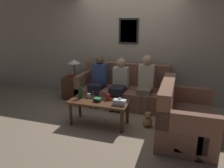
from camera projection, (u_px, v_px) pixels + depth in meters
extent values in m
plane|color=gray|center=(116.00, 112.00, 4.84)|extent=(16.00, 16.00, 0.00)
cube|color=#9E937F|center=(129.00, 48.00, 5.39)|extent=(9.00, 0.06, 2.60)
cube|color=black|center=(129.00, 31.00, 5.24)|extent=(0.48, 0.02, 0.60)
cube|color=silver|center=(129.00, 31.00, 5.23)|extent=(0.40, 0.01, 0.52)
cube|color=brown|center=(122.00, 96.00, 5.22)|extent=(2.10, 0.89, 0.41)
cube|color=brown|center=(126.00, 74.00, 5.40)|extent=(2.10, 0.20, 0.54)
cube|color=brown|center=(85.00, 87.00, 5.47)|extent=(0.14, 0.89, 0.70)
cube|color=brown|center=(165.00, 94.00, 4.88)|extent=(0.14, 0.89, 0.70)
cube|color=brown|center=(186.00, 125.00, 3.76)|extent=(0.89, 1.45, 0.41)
cube|color=brown|center=(167.00, 97.00, 3.73)|extent=(0.20, 1.45, 0.54)
cube|color=brown|center=(186.00, 136.00, 3.12)|extent=(0.89, 0.14, 0.70)
cube|color=brown|center=(186.00, 104.00, 4.32)|extent=(0.89, 0.14, 0.70)
cube|color=#4C2D19|center=(99.00, 102.00, 4.15)|extent=(1.14, 0.52, 0.04)
cylinder|color=#4C2D19|center=(71.00, 114.00, 4.19)|extent=(0.06, 0.06, 0.43)
cylinder|color=#4C2D19|center=(122.00, 121.00, 3.88)|extent=(0.06, 0.06, 0.43)
cylinder|color=#4C2D19|center=(80.00, 107.00, 4.55)|extent=(0.06, 0.06, 0.43)
cylinder|color=#4C2D19|center=(127.00, 113.00, 4.24)|extent=(0.06, 0.06, 0.43)
cube|color=#4C2D19|center=(73.00, 87.00, 5.63)|extent=(0.44, 0.44, 0.57)
cylinder|color=#262628|center=(74.00, 70.00, 5.48)|extent=(0.02, 0.02, 0.37)
cone|color=beige|center=(74.00, 61.00, 5.42)|extent=(0.31, 0.31, 0.10)
cube|color=red|center=(70.00, 77.00, 5.55)|extent=(0.11, 0.09, 0.02)
cube|color=red|center=(70.00, 76.00, 5.54)|extent=(0.10, 0.09, 0.02)
cylinder|color=#19421E|center=(80.00, 93.00, 4.26)|extent=(0.08, 0.08, 0.22)
cylinder|color=#19421E|center=(80.00, 85.00, 4.21)|extent=(0.03, 0.03, 0.09)
cylinder|color=silver|center=(89.00, 96.00, 4.30)|extent=(0.08, 0.08, 0.09)
cube|color=navy|center=(98.00, 101.00, 4.11)|extent=(0.13, 0.10, 0.02)
cube|color=black|center=(98.00, 100.00, 4.11)|extent=(0.16, 0.11, 0.02)
cube|color=#237547|center=(98.00, 99.00, 4.10)|extent=(0.15, 0.13, 0.03)
cylinder|color=red|center=(108.00, 97.00, 4.17)|extent=(0.07, 0.07, 0.12)
cube|color=silver|center=(120.00, 102.00, 3.94)|extent=(0.23, 0.12, 0.10)
sphere|color=white|center=(120.00, 99.00, 3.92)|extent=(0.05, 0.05, 0.05)
cube|color=black|center=(97.00, 86.00, 5.11)|extent=(0.31, 0.43, 0.14)
cylinder|color=black|center=(91.00, 99.00, 5.01)|extent=(0.11, 0.11, 0.41)
cylinder|color=black|center=(97.00, 100.00, 4.97)|extent=(0.11, 0.11, 0.41)
cube|color=#33477A|center=(100.00, 74.00, 5.24)|extent=(0.34, 0.22, 0.50)
sphere|color=brown|center=(100.00, 60.00, 5.14)|extent=(0.20, 0.20, 0.20)
cube|color=black|center=(118.00, 89.00, 4.91)|extent=(0.31, 0.47, 0.14)
cylinder|color=black|center=(112.00, 103.00, 4.79)|extent=(0.11, 0.11, 0.41)
cylinder|color=black|center=(118.00, 104.00, 4.74)|extent=(0.11, 0.11, 0.41)
cube|color=beige|center=(121.00, 77.00, 5.06)|extent=(0.34, 0.22, 0.46)
sphere|color=tan|center=(121.00, 63.00, 4.96)|extent=(0.22, 0.22, 0.22)
cube|color=#756651|center=(144.00, 91.00, 4.78)|extent=(0.31, 0.40, 0.14)
cylinder|color=#756651|center=(139.00, 105.00, 4.69)|extent=(0.11, 0.11, 0.41)
cylinder|color=#756651|center=(146.00, 105.00, 4.65)|extent=(0.11, 0.11, 0.41)
cube|color=beige|center=(146.00, 77.00, 4.89)|extent=(0.34, 0.22, 0.54)
sphere|color=tan|center=(147.00, 60.00, 4.79)|extent=(0.22, 0.22, 0.22)
sphere|color=#A87A51|center=(148.00, 122.00, 4.14)|extent=(0.19, 0.19, 0.19)
sphere|color=#A87A51|center=(148.00, 115.00, 4.11)|extent=(0.12, 0.12, 0.12)
sphere|color=#A87A51|center=(146.00, 113.00, 4.11)|extent=(0.04, 0.04, 0.04)
sphere|color=#A87A51|center=(150.00, 113.00, 4.08)|extent=(0.04, 0.04, 0.04)
sphere|color=tan|center=(147.00, 116.00, 4.06)|extent=(0.05, 0.05, 0.05)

